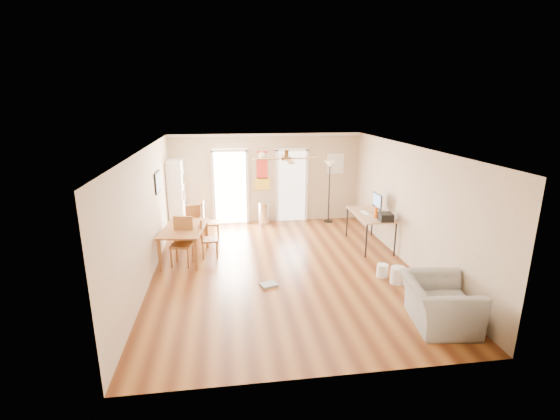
{
  "coord_description": "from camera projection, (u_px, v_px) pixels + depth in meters",
  "views": [
    {
      "loc": [
        -1.17,
        -7.79,
        3.53
      ],
      "look_at": [
        0.0,
        0.6,
        1.15
      ],
      "focal_mm": 25.33,
      "sensor_mm": 36.0,
      "label": 1
    }
  ],
  "objects": [
    {
      "name": "wall_decal",
      "position": [
        262.0,
        170.0,
        11.42
      ],
      "size": [
        0.46,
        0.03,
        1.1
      ],
      "primitive_type": "cube",
      "color": "red",
      "rests_on": "wall_back"
    },
    {
      "name": "keyboard",
      "position": [
        365.0,
        213.0,
        9.71
      ],
      "size": [
        0.15,
        0.37,
        0.01
      ],
      "primitive_type": "cube",
      "rotation": [
        0.0,
        0.0,
        0.09
      ],
      "color": "white",
      "rests_on": "computer_desk"
    },
    {
      "name": "trash_can",
      "position": [
        264.0,
        213.0,
        11.5
      ],
      "size": [
        0.35,
        0.35,
        0.65
      ],
      "primitive_type": "cylinder",
      "rotation": [
        0.0,
        0.0,
        -0.18
      ],
      "color": "silver",
      "rests_on": "floor"
    },
    {
      "name": "ceiling_fan",
      "position": [
        286.0,
        159.0,
        7.6
      ],
      "size": [
        1.24,
        1.24,
        0.2
      ],
      "primitive_type": null,
      "color": "#593819",
      "rests_on": "ceiling"
    },
    {
      "name": "ac_grille",
      "position": [
        335.0,
        164.0,
        11.66
      ],
      "size": [
        0.5,
        0.04,
        0.6
      ],
      "primitive_type": "cube",
      "color": "white",
      "rests_on": "wall_back"
    },
    {
      "name": "dining_chair_right_a",
      "position": [
        211.0,
        221.0,
        10.19
      ],
      "size": [
        0.42,
        0.42,
        1.01
      ],
      "primitive_type": null,
      "rotation": [
        0.0,
        0.0,
        1.55
      ],
      "color": "#995B31",
      "rests_on": "floor"
    },
    {
      "name": "wall_left",
      "position": [
        147.0,
        216.0,
        7.82
      ],
      "size": [
        0.04,
        7.0,
        2.6
      ],
      "primitive_type": null,
      "color": "beige",
      "rests_on": "floor"
    },
    {
      "name": "wall_right",
      "position": [
        409.0,
        206.0,
        8.55
      ],
      "size": [
        0.04,
        7.0,
        2.6
      ],
      "primitive_type": null,
      "color": "beige",
      "rests_on": "floor"
    },
    {
      "name": "bookshelf",
      "position": [
        177.0,
        195.0,
        10.93
      ],
      "size": [
        0.65,
        0.96,
        1.95
      ],
      "primitive_type": null,
      "rotation": [
        0.0,
        0.0,
        -0.32
      ],
      "color": "white",
      "rests_on": "floor"
    },
    {
      "name": "torchiere_lamp",
      "position": [
        329.0,
        192.0,
        11.58
      ],
      "size": [
        0.4,
        0.4,
        1.82
      ],
      "primitive_type": null,
      "rotation": [
        0.0,
        0.0,
        0.17
      ],
      "color": "black",
      "rests_on": "floor"
    },
    {
      "name": "wall_front",
      "position": [
        326.0,
        287.0,
        4.85
      ],
      "size": [
        5.5,
        0.04,
        2.6
      ],
      "primitive_type": null,
      "color": "beige",
      "rests_on": "floor"
    },
    {
      "name": "ceiling",
      "position": [
        284.0,
        148.0,
        7.84
      ],
      "size": [
        5.5,
        7.0,
        0.0
      ],
      "primitive_type": null,
      "color": "silver",
      "rests_on": "floor"
    },
    {
      "name": "dining_chair_near",
      "position": [
        181.0,
        242.0,
        8.6
      ],
      "size": [
        0.51,
        0.51,
        1.05
      ],
      "primitive_type": null,
      "rotation": [
        0.0,
        0.0,
        -0.21
      ],
      "color": "#986531",
      "rests_on": "floor"
    },
    {
      "name": "crown_molding",
      "position": [
        284.0,
        150.0,
        7.85
      ],
      "size": [
        5.5,
        7.0,
        0.08
      ],
      "primitive_type": null,
      "color": "white",
      "rests_on": "wall_back"
    },
    {
      "name": "computer_desk",
      "position": [
        369.0,
        230.0,
        9.78
      ],
      "size": [
        0.77,
        1.55,
        0.83
      ],
      "primitive_type": null,
      "color": "tan",
      "rests_on": "floor"
    },
    {
      "name": "dining_table",
      "position": [
        185.0,
        243.0,
        9.0
      ],
      "size": [
        1.08,
        1.59,
        0.74
      ],
      "primitive_type": null,
      "rotation": [
        0.0,
        0.0,
        -0.13
      ],
      "color": "#976330",
      "rests_on": "floor"
    },
    {
      "name": "kitchen_doorway",
      "position": [
        230.0,
        188.0,
        11.44
      ],
      "size": [
        0.9,
        0.1,
        2.1
      ],
      "primitive_type": null,
      "color": "white",
      "rests_on": "wall_back"
    },
    {
      "name": "dining_chair_far",
      "position": [
        192.0,
        221.0,
        10.34
      ],
      "size": [
        0.47,
        0.47,
        0.91
      ],
      "primitive_type": null,
      "rotation": [
        0.0,
        0.0,
        3.45
      ],
      "color": "#A46235",
      "rests_on": "floor"
    },
    {
      "name": "bathroom_doorway",
      "position": [
        292.0,
        186.0,
        11.68
      ],
      "size": [
        0.8,
        0.1,
        2.1
      ],
      "primitive_type": null,
      "color": "white",
      "rests_on": "wall_back"
    },
    {
      "name": "wastebasket_b",
      "position": [
        398.0,
        275.0,
        7.82
      ],
      "size": [
        0.36,
        0.36,
        0.33
      ],
      "primitive_type": "cylinder",
      "rotation": [
        0.0,
        0.0,
        -0.28
      ],
      "color": "white",
      "rests_on": "floor"
    },
    {
      "name": "orange_bottle",
      "position": [
        376.0,
        213.0,
        9.29
      ],
      "size": [
        0.1,
        0.1,
        0.26
      ],
      "primitive_type": "cylinder",
      "rotation": [
        0.0,
        0.0,
        -0.24
      ],
      "color": "orange",
      "rests_on": "computer_desk"
    },
    {
      "name": "imac",
      "position": [
        377.0,
        204.0,
        9.63
      ],
      "size": [
        0.13,
        0.53,
        0.49
      ],
      "primitive_type": null,
      "rotation": [
        0.0,
        0.0,
        -0.1
      ],
      "color": "black",
      "rests_on": "computer_desk"
    },
    {
      "name": "armchair",
      "position": [
        439.0,
        303.0,
        6.32
      ],
      "size": [
        1.16,
        1.29,
        0.75
      ],
      "primitive_type": "imported",
      "rotation": [
        0.0,
        0.0,
        1.43
      ],
      "color": "gray",
      "rests_on": "floor"
    },
    {
      "name": "floor",
      "position": [
        284.0,
        268.0,
        8.54
      ],
      "size": [
        7.0,
        7.0,
        0.0
      ],
      "primitive_type": "plane",
      "color": "brown",
      "rests_on": "ground"
    },
    {
      "name": "floor_cloth",
      "position": [
        269.0,
        285.0,
        7.74
      ],
      "size": [
        0.37,
        0.33,
        0.04
      ],
      "primitive_type": "cube",
      "rotation": [
        0.0,
        0.0,
        0.33
      ],
      "color": "gray",
      "rests_on": "floor"
    },
    {
      "name": "wall_back",
      "position": [
        266.0,
        179.0,
        11.53
      ],
      "size": [
        5.5,
        0.04,
        2.6
      ],
      "primitive_type": null,
      "color": "beige",
      "rests_on": "floor"
    },
    {
      "name": "wastebasket_a",
      "position": [
        382.0,
        271.0,
        8.11
      ],
      "size": [
        0.29,
        0.29,
        0.27
      ],
      "primitive_type": "cylinder",
      "rotation": [
        0.0,
        0.0,
        0.3
      ],
      "color": "white",
      "rests_on": "floor"
    },
    {
      "name": "printer",
      "position": [
        386.0,
        217.0,
        9.09
      ],
      "size": [
        0.33,
        0.38,
        0.18
      ],
      "primitive_type": "cube",
      "rotation": [
        0.0,
        0.0,
        -0.12
      ],
      "color": "black",
      "rests_on": "computer_desk"
    },
    {
      "name": "dining_chair_right_b",
      "position": [
        209.0,
        238.0,
        9.09
      ],
      "size": [
        0.4,
        0.4,
        0.92
      ],
      "primitive_type": null,
      "rotation": [
        0.0,
        0.0,
        1.64
      ],
      "color": "#9D6632",
      "rests_on": "floor"
    },
    {
      "name": "framed_poster",
      "position": [
        158.0,
        182.0,
        9.05
      ],
      "size": [
        0.04,
        0.66,
        0.48
      ],
      "primitive_type": "cube",
      "color": "black",
      "rests_on": "wall_left"
    }
  ]
}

